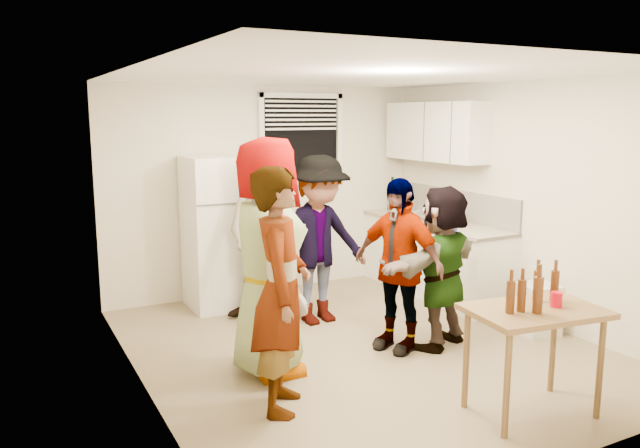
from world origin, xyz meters
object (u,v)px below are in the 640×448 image
guest_stripe (282,407)px  refrigerator (219,232)px  wine_bottle (392,209)px  beer_bottle_counter (439,224)px  kettle (427,220)px  guest_orange (439,345)px  guest_black (396,348)px  serving_table (529,412)px  trash_bin (538,310)px  guest_grey (269,371)px  guest_back_left (267,321)px  beer_bottle_table (537,313)px  red_cup (556,307)px  blue_cup (453,231)px  guest_back_right (319,321)px

guest_stripe → refrigerator: bearing=19.8°
wine_bottle → beer_bottle_counter: size_ratio=1.53×
wine_bottle → kettle: bearing=-96.4°
beer_bottle_counter → guest_orange: bearing=-127.1°
guest_black → serving_table: bearing=-16.4°
beer_bottle_counter → guest_orange: beer_bottle_counter is taller
trash_bin → guest_grey: bearing=171.7°
guest_orange → guest_back_left: bearing=-70.9°
beer_bottle_counter → guest_grey: 2.94m
beer_bottle_table → red_cup: bearing=9.6°
guest_back_left → guest_black: (0.76, -1.27, 0.00)m
kettle → beer_bottle_table: kettle is taller
blue_cup → serving_table: 2.56m
wine_bottle → guest_orange: wine_bottle is taller
trash_bin → beer_bottle_table: 1.96m
kettle → beer_bottle_table: bearing=-99.7°
refrigerator → guest_grey: (-0.25, -1.98, -0.85)m
guest_back_right → guest_orange: guest_back_right is taller
beer_bottle_table → red_cup: (0.23, 0.04, 0.00)m
wine_bottle → guest_grey: size_ratio=0.16×
serving_table → beer_bottle_table: 0.80m
red_cup → blue_cup: bearing=68.1°
trash_bin → guest_black: (-1.45, 0.34, -0.25)m
wine_bottle → serving_table: bearing=-109.6°
red_cup → guest_black: size_ratio=0.07×
beer_bottle_table → red_cup: 0.23m
red_cup → guest_black: bearing=100.5°
beer_bottle_counter → beer_bottle_table: 2.98m
red_cup → guest_stripe: bearing=150.7°
refrigerator → red_cup: refrigerator is taller
beer_bottle_table → blue_cup: bearing=63.5°
trash_bin → guest_back_left: trash_bin is taller
beer_bottle_counter → guest_stripe: size_ratio=0.12×
trash_bin → red_cup: (-1.17, -1.22, 0.54)m
blue_cup → trash_bin: 1.21m
refrigerator → guest_back_left: size_ratio=0.94×
serving_table → guest_back_left: 2.93m
blue_cup → guest_back_right: bearing=165.9°
blue_cup → trash_bin: size_ratio=0.23×
serving_table → guest_grey: 2.10m
blue_cup → guest_grey: (-2.44, -0.59, -0.90)m
guest_stripe → guest_black: (1.43, 0.59, 0.00)m
guest_grey → beer_bottle_counter: bearing=-64.9°
red_cup → wine_bottle: bearing=72.7°
kettle → guest_back_left: bearing=-162.8°
blue_cup → beer_bottle_counter: bearing=70.4°
blue_cup → guest_stripe: bearing=-154.7°
refrigerator → guest_grey: refrigerator is taller
trash_bin → guest_back_left: size_ratio=0.28×
wine_bottle → blue_cup: wine_bottle is taller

